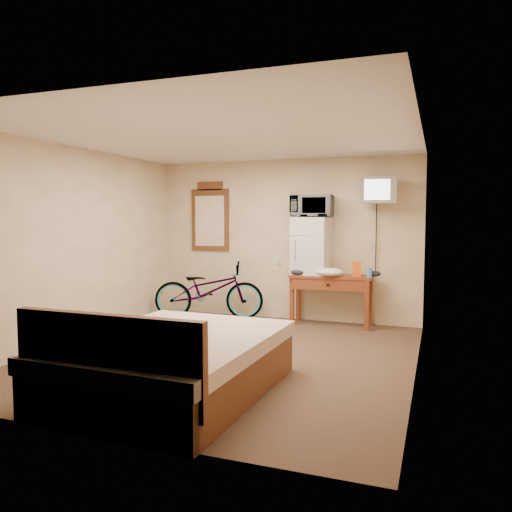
% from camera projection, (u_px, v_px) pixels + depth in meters
% --- Properties ---
extents(room, '(4.60, 4.64, 2.50)m').
position_uv_depth(room, '(226.00, 248.00, 5.70)').
color(room, brown).
rests_on(room, ground).
extents(desk, '(1.22, 0.53, 0.75)m').
position_uv_depth(desk, '(331.00, 284.00, 7.35)').
color(desk, brown).
rests_on(desk, floor).
extents(mini_fridge, '(0.55, 0.53, 0.85)m').
position_uv_depth(mini_fridge, '(312.00, 246.00, 7.47)').
color(mini_fridge, silver).
rests_on(mini_fridge, desk).
extents(microwave, '(0.62, 0.44, 0.33)m').
position_uv_depth(microwave, '(312.00, 206.00, 7.42)').
color(microwave, silver).
rests_on(microwave, mini_fridge).
extents(snack_bag, '(0.13, 0.09, 0.23)m').
position_uv_depth(snack_bag, '(357.00, 269.00, 7.18)').
color(snack_bag, '#EE5C15').
rests_on(snack_bag, desk).
extents(blue_cup, '(0.08, 0.08, 0.14)m').
position_uv_depth(blue_cup, '(369.00, 273.00, 7.09)').
color(blue_cup, '#3E84D4').
rests_on(blue_cup, desk).
extents(cloth_cream, '(0.40, 0.31, 0.12)m').
position_uv_depth(cloth_cream, '(329.00, 272.00, 7.21)').
color(cloth_cream, white).
rests_on(cloth_cream, desk).
extents(cloth_dark_a, '(0.24, 0.18, 0.09)m').
position_uv_depth(cloth_dark_a, '(298.00, 272.00, 7.36)').
color(cloth_dark_a, black).
rests_on(cloth_dark_a, desk).
extents(cloth_dark_b, '(0.19, 0.15, 0.09)m').
position_uv_depth(cloth_dark_b, '(374.00, 274.00, 7.17)').
color(cloth_dark_b, black).
rests_on(cloth_dark_b, desk).
extents(crt_television, '(0.51, 0.61, 0.37)m').
position_uv_depth(crt_television, '(379.00, 190.00, 7.03)').
color(crt_television, black).
rests_on(crt_television, room).
extents(wall_mirror, '(0.66, 0.04, 1.13)m').
position_uv_depth(wall_mirror, '(210.00, 217.00, 8.24)').
color(wall_mirror, '#5C2B1A').
rests_on(wall_mirror, room).
extents(bicycle, '(1.83, 1.10, 0.91)m').
position_uv_depth(bicycle, '(209.00, 290.00, 7.90)').
color(bicycle, black).
rests_on(bicycle, floor).
extents(bed, '(1.70, 2.21, 0.90)m').
position_uv_depth(bed, '(170.00, 363.00, 4.48)').
color(bed, '#5C2B1A').
rests_on(bed, floor).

